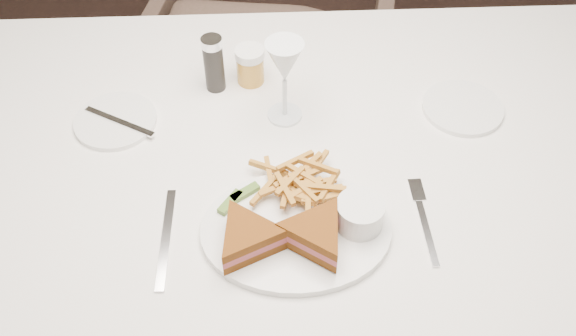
# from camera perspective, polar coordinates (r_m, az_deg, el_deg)

# --- Properties ---
(table) EXTENTS (1.48, 1.01, 0.75)m
(table) POSITION_cam_1_polar(r_m,az_deg,el_deg) (1.48, -0.03, -9.55)
(table) COLOR white
(table) RESTS_ON ground
(chair_far) EXTENTS (0.78, 0.75, 0.70)m
(chair_far) POSITION_cam_1_polar(r_m,az_deg,el_deg) (2.13, -0.41, 11.35)
(chair_far) COLOR #423128
(chair_far) RESTS_ON ground
(table_setting) EXTENTS (0.85, 0.59, 0.18)m
(table_setting) POSITION_cam_1_polar(r_m,az_deg,el_deg) (1.12, 0.01, -0.49)
(table_setting) COLOR white
(table_setting) RESTS_ON table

